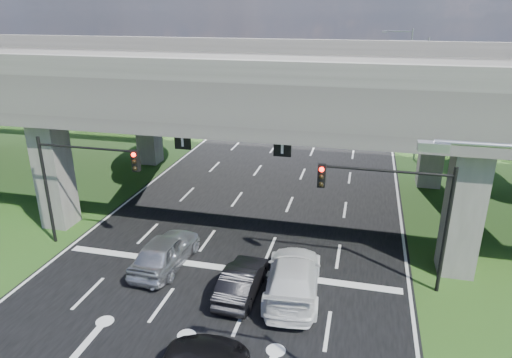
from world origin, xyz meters
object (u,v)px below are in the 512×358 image
at_px(signal_right, 397,203).
at_px(car_white, 293,277).
at_px(car_silver, 165,251).
at_px(car_dark, 242,281).
at_px(streetlight_far, 417,90).
at_px(signal_left, 79,174).
at_px(streetlight_beyond, 405,67).

distance_m(signal_right, car_white, 5.64).
distance_m(car_silver, car_dark, 4.54).
xyz_separation_m(streetlight_far, car_dark, (-8.69, -22.40, -5.12)).
distance_m(signal_left, streetlight_far, 26.95).
distance_m(streetlight_far, car_silver, 25.20).
height_order(streetlight_far, car_silver, streetlight_far).
xyz_separation_m(signal_left, streetlight_beyond, (17.92, 36.06, 1.66)).
distance_m(car_dark, car_white, 2.29).
bearing_deg(car_white, car_silver, -12.18).
bearing_deg(signal_left, car_silver, -10.85).
bearing_deg(car_silver, streetlight_beyond, -107.08).
bearing_deg(signal_left, streetlight_far, 48.22).
bearing_deg(car_silver, signal_left, -8.57).
height_order(signal_right, car_dark, signal_right).
height_order(streetlight_far, car_dark, streetlight_far).
relative_size(signal_left, car_white, 1.03).
bearing_deg(car_silver, streetlight_far, -119.48).
height_order(signal_left, streetlight_beyond, streetlight_beyond).
bearing_deg(car_dark, signal_left, -13.03).
distance_m(signal_right, car_silver, 11.27).
xyz_separation_m(streetlight_beyond, car_dark, (-8.69, -38.40, -5.12)).
bearing_deg(signal_right, streetlight_far, 83.53).
xyz_separation_m(signal_right, car_dark, (-6.42, -2.34, -3.46)).
bearing_deg(streetlight_beyond, streetlight_far, -90.00).
height_order(signal_left, streetlight_far, streetlight_far).
bearing_deg(streetlight_far, car_dark, -111.20).
bearing_deg(streetlight_far, car_silver, -121.77).
bearing_deg(car_white, streetlight_beyond, -104.81).
xyz_separation_m(car_silver, car_white, (6.52, -0.81, 0.00)).
bearing_deg(streetlight_beyond, car_silver, -109.36).
relative_size(signal_right, car_white, 1.03).
height_order(streetlight_far, car_white, streetlight_far).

